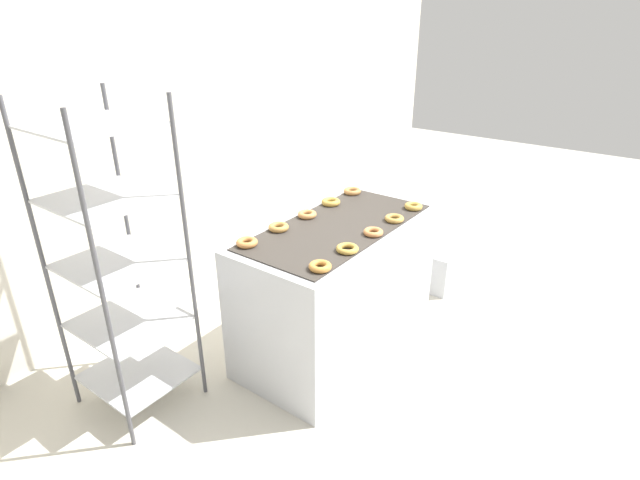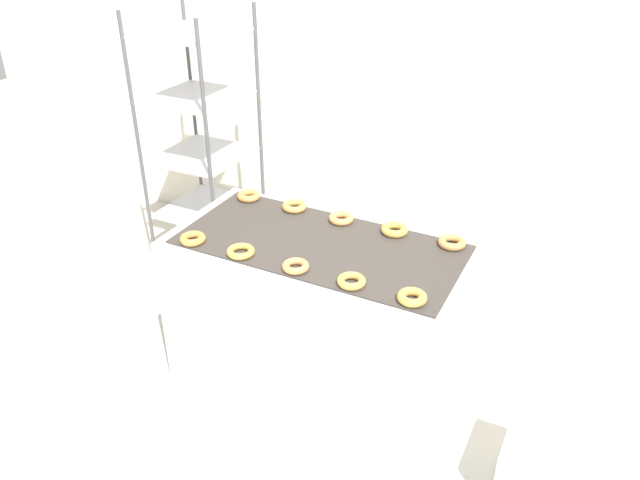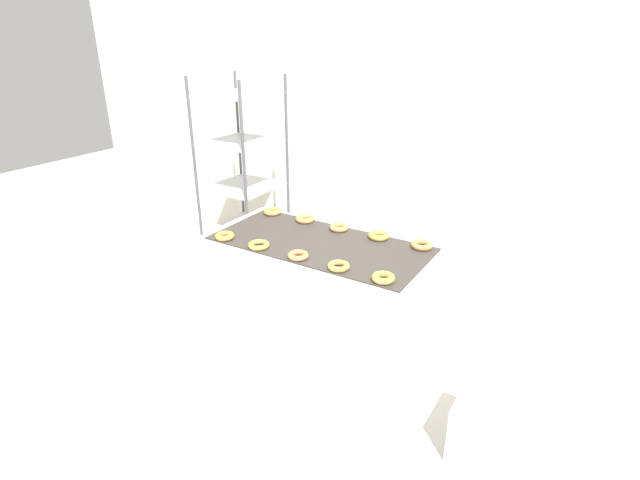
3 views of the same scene
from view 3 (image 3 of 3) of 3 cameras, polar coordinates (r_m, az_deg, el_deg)
The scene contains 15 objects.
ground_plane at distance 3.26m, azimuth -6.06°, elevation -19.42°, with size 14.00×14.00×0.00m, color beige.
wall_back at distance 4.34m, azimuth 10.78°, elevation 12.18°, with size 8.00×0.05×2.80m.
fryer_machine at distance 3.39m, azimuth 0.00°, elevation -7.61°, with size 1.49×0.73×0.94m.
baking_rack_cart at distance 4.34m, azimuth -8.73°, elevation 6.06°, with size 0.55×0.59×1.85m.
glaze_bin at distance 3.07m, azimuth 18.93°, elevation -19.78°, with size 0.38×0.37×0.34m.
donut_near_leftmost at distance 3.29m, azimuth -10.83°, elevation 0.45°, with size 0.13×0.13×0.04m, color #CD893C.
donut_near_left at distance 3.13m, azimuth -7.01°, elevation -0.57°, with size 0.13×0.13×0.03m, color gold.
donut_near_center at distance 2.96m, azimuth -2.52°, elevation -1.77°, with size 0.12×0.12×0.03m, color #D1864B.
donut_near_right at distance 2.83m, azimuth 2.14°, elevation -2.99°, with size 0.13×0.13×0.03m, color #BE9044.
donut_near_rightmost at distance 2.72m, azimuth 7.24°, elevation -4.30°, with size 0.13×0.13×0.04m, color #BC9441.
donut_far_leftmost at distance 3.68m, azimuth -5.48°, elevation 3.26°, with size 0.13×0.13×0.04m, color #CD8443.
donut_far_left at distance 3.52m, azimuth -1.73°, elevation 2.42°, with size 0.13×0.13×0.04m, color #BC8945.
donut_far_center at distance 3.37m, azimuth 2.19°, elevation 1.45°, with size 0.13×0.13×0.04m, color tan.
donut_far_right at distance 3.26m, azimuth 6.72°, elevation 0.50°, with size 0.14×0.14×0.04m, color gold.
donut_far_rightmost at distance 3.16m, azimuth 11.55°, elevation -0.56°, with size 0.13×0.13×0.04m, color #BF8247.
Camera 3 is at (1.53, -1.85, 2.21)m, focal length 28.00 mm.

